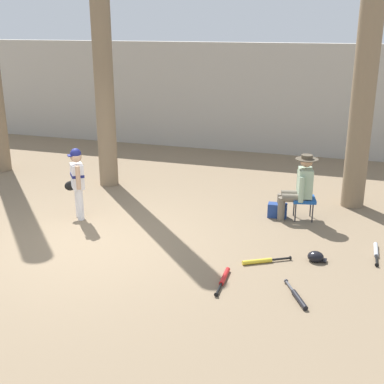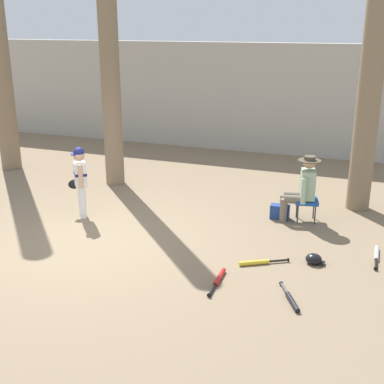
% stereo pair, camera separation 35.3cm
% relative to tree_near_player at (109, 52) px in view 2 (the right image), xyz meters
% --- Properties ---
extents(ground_plane, '(60.00, 60.00, 0.00)m').
position_rel_tree_near_player_xyz_m(ground_plane, '(1.12, -2.97, -2.82)').
color(ground_plane, '#7F6B51').
extents(concrete_back_wall, '(18.00, 0.36, 2.91)m').
position_rel_tree_near_player_xyz_m(concrete_back_wall, '(1.12, 4.04, -1.37)').
color(concrete_back_wall, '#ADA89E').
rests_on(concrete_back_wall, ground).
extents(tree_near_player, '(0.55, 0.55, 6.18)m').
position_rel_tree_near_player_xyz_m(tree_near_player, '(0.00, 0.00, 0.00)').
color(tree_near_player, '#7F6B51').
rests_on(tree_near_player, ground).
extents(tree_behind_spectator, '(0.62, 0.62, 5.93)m').
position_rel_tree_near_player_xyz_m(tree_behind_spectator, '(5.13, 0.22, -0.16)').
color(tree_behind_spectator, '#7F6B51').
rests_on(tree_behind_spectator, ground).
extents(young_ballplayer, '(0.54, 0.49, 1.31)m').
position_rel_tree_near_player_xyz_m(young_ballplayer, '(0.40, -2.00, -2.08)').
color(young_ballplayer, white).
rests_on(young_ballplayer, ground).
extents(folding_stool, '(0.47, 0.47, 0.41)m').
position_rel_tree_near_player_xyz_m(folding_stool, '(4.30, -0.81, -2.46)').
color(folding_stool, '#194C9E').
rests_on(folding_stool, ground).
extents(seated_spectator, '(0.68, 0.54, 1.20)m').
position_rel_tree_near_player_xyz_m(seated_spectator, '(4.20, -0.83, -2.18)').
color(seated_spectator, '#6B6051').
rests_on(seated_spectator, ground).
extents(handbag_beside_stool, '(0.35, 0.20, 0.26)m').
position_rel_tree_near_player_xyz_m(handbag_beside_stool, '(3.84, -0.86, -2.69)').
color(handbag_beside_stool, navy).
rests_on(handbag_beside_stool, ground).
extents(bat_black_composite, '(0.39, 0.67, 0.07)m').
position_rel_tree_near_player_xyz_m(bat_black_composite, '(4.55, -3.71, -2.79)').
color(bat_black_composite, black).
rests_on(bat_black_composite, ground).
extents(bat_red_barrel, '(0.09, 0.76, 0.07)m').
position_rel_tree_near_player_xyz_m(bat_red_barrel, '(3.51, -3.50, -2.79)').
color(bat_red_barrel, red).
rests_on(bat_red_barrel, ground).
extents(bat_yellow_trainer, '(0.69, 0.45, 0.07)m').
position_rel_tree_near_player_xyz_m(bat_yellow_trainer, '(3.91, -2.81, -2.79)').
color(bat_yellow_trainer, yellow).
rests_on(bat_yellow_trainer, ground).
extents(bat_aluminum_silver, '(0.07, 0.78, 0.07)m').
position_rel_tree_near_player_xyz_m(bat_aluminum_silver, '(5.54, -1.94, -2.79)').
color(bat_aluminum_silver, '#B7BCC6').
rests_on(bat_aluminum_silver, ground).
extents(batting_helmet_black, '(0.28, 0.22, 0.16)m').
position_rel_tree_near_player_xyz_m(batting_helmet_black, '(4.67, -2.50, -2.75)').
color(batting_helmet_black, black).
rests_on(batting_helmet_black, ground).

